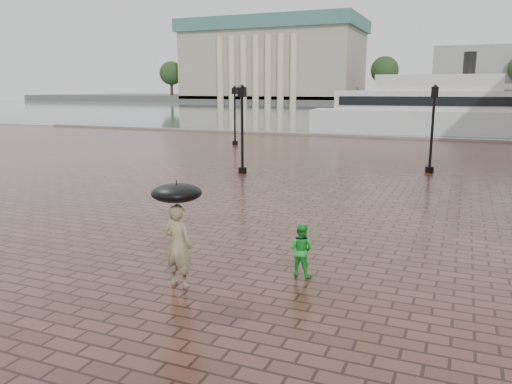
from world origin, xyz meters
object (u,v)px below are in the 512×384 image
(adult_pedestrian, at_px, (178,245))
(ferry_near, at_px, (435,110))
(child_pedestrian, at_px, (301,250))
(street_lamps, at_px, (294,122))

(adult_pedestrian, xyz_separation_m, ferry_near, (2.85, 42.64, 1.37))
(child_pedestrian, bearing_deg, street_lamps, -63.52)
(street_lamps, height_order, adult_pedestrian, street_lamps)
(child_pedestrian, bearing_deg, ferry_near, -83.21)
(child_pedestrian, relative_size, ferry_near, 0.05)
(street_lamps, bearing_deg, child_pedestrian, -71.06)
(adult_pedestrian, distance_m, ferry_near, 42.76)
(street_lamps, xyz_separation_m, ferry_near, (6.75, 22.90, -0.02))
(child_pedestrian, height_order, ferry_near, ferry_near)
(ferry_near, bearing_deg, child_pedestrian, -96.20)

